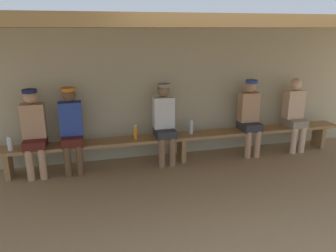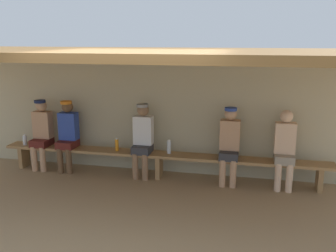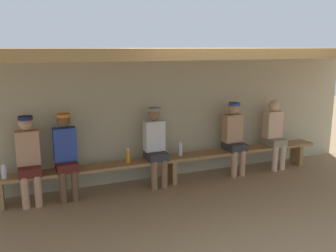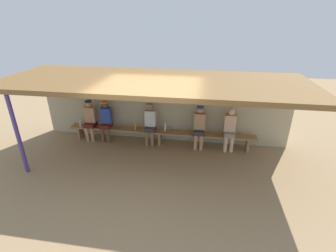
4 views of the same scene
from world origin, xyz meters
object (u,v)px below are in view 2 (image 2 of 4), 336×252
at_px(player_with_sunglasses, 143,137).
at_px(water_bottle_orange, 169,147).
at_px(player_shirtless_tan, 229,142).
at_px(player_leftmost, 42,131).
at_px(water_bottle_clear, 117,145).
at_px(player_in_white, 68,133).
at_px(water_bottle_green, 25,140).
at_px(player_rightmost, 285,146).
at_px(bench, 159,157).

xyz_separation_m(player_with_sunglasses, water_bottle_orange, (0.48, 0.03, -0.17)).
relative_size(player_shirtless_tan, water_bottle_orange, 5.35).
bearing_deg(player_leftmost, water_bottle_clear, -0.81).
height_order(player_in_white, water_bottle_green, player_in_white).
bearing_deg(player_rightmost, water_bottle_clear, -179.59).
height_order(bench, player_shirtless_tan, player_shirtless_tan).
bearing_deg(water_bottle_orange, bench, -168.01).
height_order(bench, water_bottle_green, water_bottle_green).
distance_m(player_in_white, player_shirtless_tan, 3.03).
height_order(player_leftmost, water_bottle_orange, player_leftmost).
bearing_deg(player_shirtless_tan, water_bottle_green, -179.31).
xyz_separation_m(player_in_white, player_leftmost, (-0.54, 0.00, 0.00)).
bearing_deg(water_bottle_green, player_rightmost, 0.56).
relative_size(player_in_white, water_bottle_clear, 5.51).
bearing_deg(player_with_sunglasses, player_leftmost, 180.00).
distance_m(water_bottle_clear, water_bottle_green, 1.88).
xyz_separation_m(player_with_sunglasses, player_rightmost, (2.47, -0.00, -0.02)).
height_order(bench, player_leftmost, player_leftmost).
xyz_separation_m(bench, player_rightmost, (2.16, 0.00, 0.34)).
distance_m(player_with_sunglasses, player_rightmost, 2.47).
distance_m(player_in_white, player_with_sunglasses, 1.48).
distance_m(player_shirtless_tan, water_bottle_orange, 1.09).
xyz_separation_m(player_in_white, water_bottle_green, (-0.89, -0.05, -0.19)).
bearing_deg(player_in_white, player_leftmost, 180.00).
bearing_deg(water_bottle_green, player_leftmost, 7.73).
xyz_separation_m(player_rightmost, water_bottle_orange, (-1.99, 0.03, -0.15)).
bearing_deg(player_rightmost, water_bottle_green, -179.44).
relative_size(bench, water_bottle_clear, 24.56).
bearing_deg(player_rightmost, water_bottle_orange, 179.02).
bearing_deg(water_bottle_orange, player_leftmost, -179.23).
xyz_separation_m(player_shirtless_tan, player_rightmost, (0.91, -0.00, -0.02)).
height_order(player_shirtless_tan, water_bottle_green, player_shirtless_tan).
relative_size(water_bottle_clear, water_bottle_green, 1.18).
height_order(player_rightmost, water_bottle_clear, player_rightmost).
distance_m(bench, player_with_sunglasses, 0.47).
height_order(player_in_white, player_shirtless_tan, same).
bearing_deg(player_leftmost, water_bottle_orange, 0.77).
xyz_separation_m(player_in_white, player_rightmost, (3.94, -0.00, -0.02)).
relative_size(player_shirtless_tan, water_bottle_clear, 5.51).
xyz_separation_m(player_in_white, player_shirtless_tan, (3.03, 0.00, 0.00)).
bearing_deg(player_in_white, player_rightmost, -0.01).
bearing_deg(player_with_sunglasses, player_in_white, 180.00).
height_order(water_bottle_clear, water_bottle_orange, water_bottle_orange).
height_order(player_shirtless_tan, water_bottle_clear, player_shirtless_tan).
relative_size(player_leftmost, water_bottle_clear, 5.51).
xyz_separation_m(bench, player_with_sunglasses, (-0.31, 0.00, 0.36)).
relative_size(bench, player_rightmost, 4.49).
bearing_deg(player_with_sunglasses, water_bottle_clear, -177.46).
xyz_separation_m(player_in_white, water_bottle_orange, (1.96, 0.03, -0.17)).
xyz_separation_m(bench, player_leftmost, (-2.32, 0.00, 0.36)).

